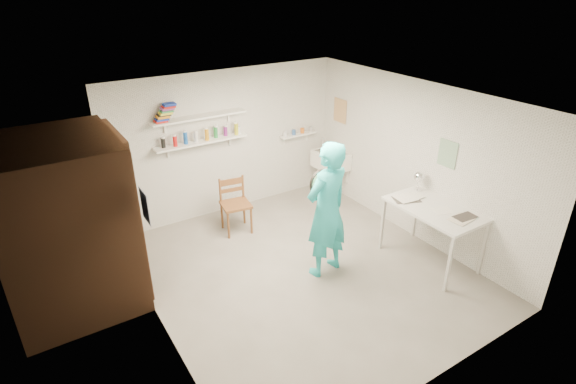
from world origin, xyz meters
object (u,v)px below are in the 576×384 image
wall_clock (320,182)px  wooden_chair (236,205)px  work_table (431,235)px  desk_lamp (419,176)px  man (327,210)px  belfast_sink (331,160)px

wall_clock → wooden_chair: bearing=103.0°
work_table → desk_lamp: (0.21, 0.51, 0.65)m
wall_clock → work_table: size_ratio=0.26×
man → wall_clock: size_ratio=5.56×
man → belfast_sink: bearing=-138.1°
man → work_table: size_ratio=1.47×
belfast_sink → wooden_chair: 2.06m
work_table → desk_lamp: bearing=67.6°
wall_clock → desk_lamp: bearing=-20.1°
man → wall_clock: 0.38m
desk_lamp → belfast_sink: bearing=93.0°
belfast_sink → work_table: size_ratio=0.47×
belfast_sink → wooden_chair: (-2.04, -0.23, -0.23)m
work_table → wooden_chair: bearing=130.8°
wooden_chair → work_table: size_ratio=0.72×
work_table → belfast_sink: bearing=87.4°
work_table → desk_lamp: desk_lamp is taller
work_table → desk_lamp: 0.86m
man → desk_lamp: (1.60, -0.09, 0.13)m
man → work_table: bearing=147.5°
wooden_chair → work_table: wooden_chair is taller
wooden_chair → desk_lamp: (2.14, -1.71, 0.61)m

